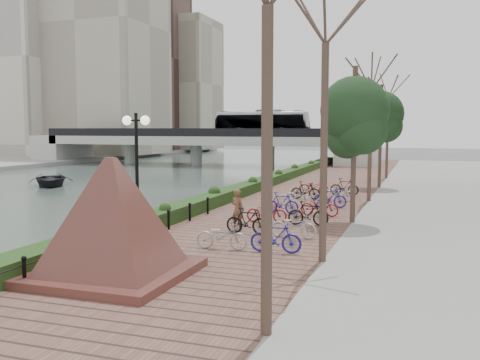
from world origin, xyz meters
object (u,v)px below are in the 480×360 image
at_px(lamppost, 136,149).
at_px(pedestrian, 238,210).
at_px(granite_monument, 112,217).
at_px(boat, 50,179).
at_px(motorcycle, 135,259).

height_order(lamppost, pedestrian, lamppost).
height_order(granite_monument, pedestrian, granite_monument).
height_order(granite_monument, boat, granite_monument).
distance_m(granite_monument, lamppost, 4.54).
height_order(granite_monument, lamppost, lamppost).
relative_size(granite_monument, motorcycle, 3.95).
xyz_separation_m(lamppost, pedestrian, (2.50, 3.30, -2.45)).
distance_m(lamppost, boat, 25.40).
relative_size(granite_monument, boat, 1.29).
bearing_deg(pedestrian, boat, -13.44).
bearing_deg(lamppost, pedestrian, 52.86).
bearing_deg(motorcycle, granite_monument, -178.19).
bearing_deg(pedestrian, motorcycle, 108.53).
relative_size(motorcycle, pedestrian, 0.96).
xyz_separation_m(granite_monument, pedestrian, (1.00, 7.25, -0.81)).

